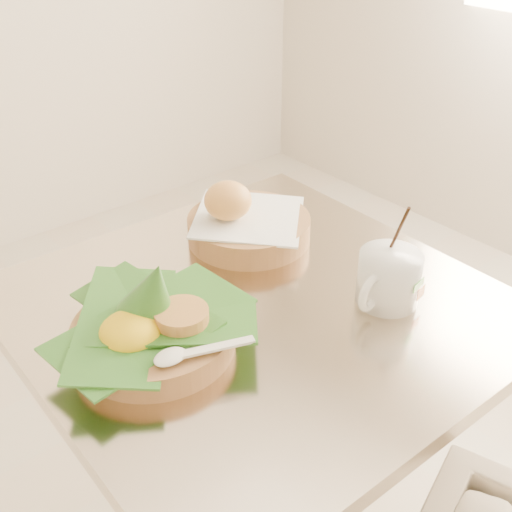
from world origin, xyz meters
TOP-DOWN VIEW (x-y plane):
  - cafe_table at (0.15, 0.03)m, footprint 0.71×0.71m
  - rice_basket at (-0.03, 0.05)m, footprint 0.29×0.29m
  - bread_basket at (0.26, 0.20)m, footprint 0.27×0.27m
  - coffee_mug at (0.31, -0.09)m, footprint 0.13×0.10m

SIDE VIEW (x-z plane):
  - cafe_table at x=0.15m, z-range 0.15..0.90m
  - bread_basket at x=0.26m, z-range 0.73..0.84m
  - rice_basket at x=-0.03m, z-range 0.72..0.86m
  - coffee_mug at x=0.31m, z-range 0.71..0.88m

